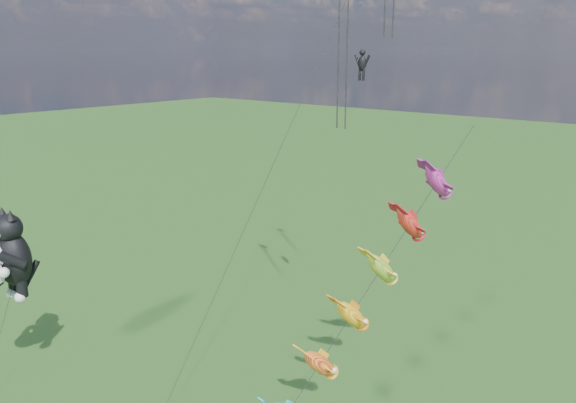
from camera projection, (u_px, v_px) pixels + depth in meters
The scene contains 4 objects.
ground at pixel (89, 372), 34.31m from camera, with size 300.00×300.00×0.00m, color #133C0F.
cat_kite_rig at pixel (8, 257), 30.52m from camera, with size 2.41×4.10×10.87m.
fish_windsock_rig at pixel (366, 292), 24.64m from camera, with size 3.73×15.58×15.58m.
parafoil_rig at pixel (359, 43), 32.30m from camera, with size 3.73×17.36×27.90m.
Camera 1 is at (28.79, -15.66, 19.00)m, focal length 35.00 mm.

